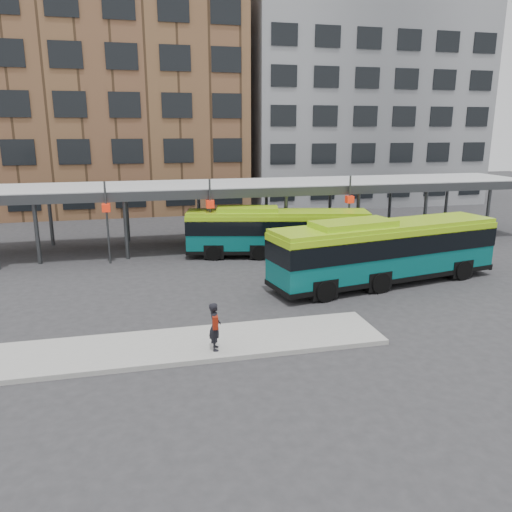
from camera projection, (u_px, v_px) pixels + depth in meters
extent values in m
plane|color=#28282B|center=(310.00, 307.00, 22.27)|extent=(120.00, 120.00, 0.00)
cube|color=gray|center=(194.00, 344.00, 18.19)|extent=(14.00, 3.00, 0.18)
cube|color=#999B9E|center=(247.00, 185.00, 33.52)|extent=(40.00, 6.00, 0.35)
cube|color=#383A3D|center=(257.00, 193.00, 30.73)|extent=(40.00, 0.15, 0.55)
cylinder|color=#383A3D|center=(37.00, 232.00, 28.78)|extent=(0.24, 0.24, 3.80)
cylinder|color=#383A3D|center=(50.00, 217.00, 33.49)|extent=(0.24, 0.24, 3.80)
cylinder|color=#383A3D|center=(126.00, 228.00, 29.90)|extent=(0.24, 0.24, 3.80)
cylinder|color=#383A3D|center=(127.00, 215.00, 34.61)|extent=(0.24, 0.24, 3.80)
cylinder|color=#383A3D|center=(209.00, 225.00, 31.02)|extent=(0.24, 0.24, 3.80)
cylinder|color=#383A3D|center=(199.00, 212.00, 35.73)|extent=(0.24, 0.24, 3.80)
cylinder|color=#383A3D|center=(286.00, 221.00, 32.13)|extent=(0.24, 0.24, 3.80)
cylinder|color=#383A3D|center=(266.00, 209.00, 36.84)|extent=(0.24, 0.24, 3.80)
cylinder|color=#383A3D|center=(358.00, 218.00, 33.25)|extent=(0.24, 0.24, 3.80)
cylinder|color=#383A3D|center=(330.00, 207.00, 37.96)|extent=(0.24, 0.24, 3.80)
cylinder|color=#383A3D|center=(425.00, 215.00, 34.36)|extent=(0.24, 0.24, 3.80)
cylinder|color=#383A3D|center=(390.00, 205.00, 39.08)|extent=(0.24, 0.24, 3.80)
cylinder|color=#383A3D|center=(488.00, 212.00, 35.48)|extent=(0.24, 0.24, 3.80)
cylinder|color=#383A3D|center=(446.00, 203.00, 40.19)|extent=(0.24, 0.24, 3.80)
cylinder|color=#383A3D|center=(107.00, 223.00, 28.80)|extent=(0.12, 0.12, 4.80)
cube|color=red|center=(106.00, 208.00, 28.57)|extent=(0.45, 0.45, 0.45)
cylinder|color=#383A3D|center=(210.00, 219.00, 30.14)|extent=(0.12, 0.12, 4.80)
cube|color=red|center=(210.00, 204.00, 29.91)|extent=(0.45, 0.45, 0.45)
cylinder|color=#383A3D|center=(349.00, 213.00, 32.15)|extent=(0.12, 0.12, 4.80)
cube|color=red|center=(350.00, 199.00, 31.92)|extent=(0.45, 0.45, 0.45)
cube|color=brown|center=(102.00, 92.00, 47.44)|extent=(26.00, 14.00, 22.00)
cube|color=slate|center=(355.00, 106.00, 53.49)|extent=(24.00, 14.00, 20.00)
cube|color=#075352|center=(385.00, 252.00, 25.28)|extent=(12.53, 4.80, 2.56)
cube|color=black|center=(386.00, 242.00, 25.16)|extent=(12.59, 4.87, 0.97)
cube|color=#89B913|center=(387.00, 225.00, 24.94)|extent=(12.51, 4.70, 0.20)
cube|color=#89B913|center=(353.00, 224.00, 24.08)|extent=(4.36, 2.57, 0.36)
cube|color=black|center=(384.00, 274.00, 25.57)|extent=(12.60, 4.87, 0.25)
cylinder|color=black|center=(462.00, 270.00, 26.08)|extent=(1.06, 0.49, 1.02)
cylinder|color=black|center=(428.00, 259.00, 28.28)|extent=(1.06, 0.49, 1.02)
cylinder|color=black|center=(380.00, 283.00, 23.98)|extent=(1.06, 0.49, 1.02)
cylinder|color=black|center=(350.00, 270.00, 26.18)|extent=(1.06, 0.49, 1.02)
cylinder|color=black|center=(325.00, 291.00, 22.76)|extent=(1.06, 0.49, 1.02)
cylinder|color=black|center=(299.00, 277.00, 24.97)|extent=(1.06, 0.49, 1.02)
cube|color=#075352|center=(277.00, 232.00, 30.81)|extent=(11.30, 4.72, 2.31)
cube|color=black|center=(277.00, 225.00, 30.69)|extent=(11.36, 4.79, 0.88)
cube|color=#89B913|center=(278.00, 212.00, 30.50)|extent=(11.28, 4.63, 0.18)
cube|color=#89B913|center=(247.00, 210.00, 30.44)|extent=(3.97, 2.44, 0.32)
cube|color=black|center=(277.00, 249.00, 31.07)|extent=(11.37, 4.79, 0.22)
cylinder|color=black|center=(339.00, 253.00, 30.00)|extent=(0.96, 0.48, 0.92)
cylinder|color=black|center=(333.00, 244.00, 32.17)|extent=(0.96, 0.48, 0.92)
cylinder|color=black|center=(260.00, 253.00, 29.96)|extent=(0.96, 0.48, 0.92)
cylinder|color=black|center=(259.00, 244.00, 32.14)|extent=(0.96, 0.48, 0.92)
cylinder|color=black|center=(214.00, 253.00, 29.94)|extent=(0.96, 0.48, 0.92)
cylinder|color=black|center=(216.00, 244.00, 32.12)|extent=(0.96, 0.48, 0.92)
imported|color=black|center=(215.00, 326.00, 17.35)|extent=(0.46, 0.66, 1.72)
cube|color=maroon|center=(215.00, 322.00, 17.12)|extent=(0.21, 0.33, 0.46)
imported|color=slate|center=(402.00, 233.00, 35.73)|extent=(1.62, 0.60, 0.84)
imported|color=slate|center=(408.00, 232.00, 35.79)|extent=(1.70, 0.76, 0.99)
imported|color=slate|center=(416.00, 232.00, 35.89)|extent=(1.92, 0.93, 0.97)
imported|color=slate|center=(419.00, 230.00, 36.15)|extent=(1.82, 0.71, 1.07)
imported|color=slate|center=(439.00, 231.00, 36.23)|extent=(1.80, 0.88, 0.91)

